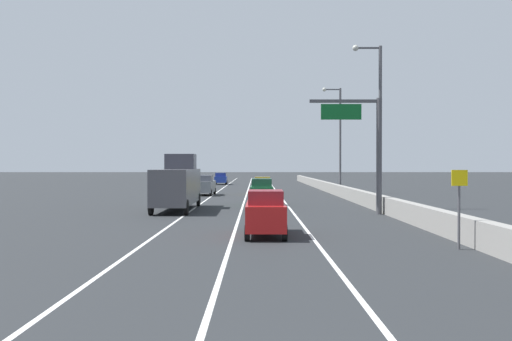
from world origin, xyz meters
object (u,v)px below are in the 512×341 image
Objects in this scene: box_truck at (178,184)px; car_green_4 at (262,192)px; car_gray_0 at (205,185)px; overhead_sign_gantry at (368,141)px; lamp_post_right_second at (378,116)px; lamp_post_right_third at (339,134)px; speed_advisory_sign at (460,203)px; car_blue_1 at (221,179)px; car_yellow_3 at (263,185)px; car_red_2 at (266,213)px.

car_green_4 is at bearing 38.42° from box_truck.
overhead_sign_gantry is at bearing -59.20° from car_gray_0.
lamp_post_right_second is 2.60× the size of car_green_4.
car_gray_0 is (-14.61, -3.84, -5.65)m from lamp_post_right_third.
speed_advisory_sign is at bearing -71.81° from car_green_4.
overhead_sign_gantry is 52.82m from car_blue_1.
overhead_sign_gantry is 1.64× the size of car_gray_0.
car_green_4 reaches higher than car_blue_1.
car_gray_0 is 18.08m from box_truck.
box_truck reaches higher than car_green_4.
lamp_post_right_second is 22.87m from car_gray_0.
speed_advisory_sign is 18.92m from lamp_post_right_second.
speed_advisory_sign is 0.74× the size of car_yellow_3.
lamp_post_right_third is at bearing 14.72° from car_gray_0.
car_green_4 is at bearing -90.92° from car_yellow_3.
lamp_post_right_third is (0.46, 20.89, 0.00)m from lamp_post_right_second.
lamp_post_right_third is 2.60× the size of car_green_4.
speed_advisory_sign is 0.68× the size of car_red_2.
car_green_4 is 7.67m from box_truck.
lamp_post_right_third reaches higher than car_gray_0.
car_red_2 is at bearing -84.32° from car_blue_1.
box_truck is at bearing -107.01° from car_yellow_3.
car_red_2 reaches higher than car_yellow_3.
lamp_post_right_third is at bearing 62.91° from car_green_4.
overhead_sign_gantry reaches higher than car_red_2.
car_gray_0 reaches higher than car_blue_1.
overhead_sign_gantry is 10.97m from car_green_4.
lamp_post_right_third is (1.56, 39.12, 4.93)m from speed_advisory_sign.
lamp_post_right_second is 21.74m from car_yellow_3.
car_gray_0 is at bearing 120.80° from overhead_sign_gantry.
lamp_post_right_second is at bearing 86.54° from speed_advisory_sign.
overhead_sign_gantry is 0.86× the size of box_truck.
speed_advisory_sign is 0.25× the size of lamp_post_right_third.
lamp_post_right_second reaches higher than overhead_sign_gantry.
lamp_post_right_third is at bearing 87.71° from speed_advisory_sign.
car_gray_0 is at bearing 129.67° from lamp_post_right_second.
speed_advisory_sign is at bearing -93.46° from lamp_post_right_second.
lamp_post_right_third is 26.86m from box_truck.
box_truck is at bearing -175.96° from lamp_post_right_second.
car_blue_1 is 61.69m from car_red_2.
car_red_2 is (-6.78, -10.30, -3.70)m from overhead_sign_gantry.
car_gray_0 is at bearing -159.31° from car_yellow_3.
car_gray_0 is 0.52× the size of box_truck.
car_red_2 is 33.73m from car_yellow_3.
overhead_sign_gantry is 12.87m from car_red_2.
car_green_4 reaches higher than car_yellow_3.
speed_advisory_sign is 0.66× the size of car_gray_0.
box_truck is (-5.97, 13.37, 0.79)m from car_red_2.
car_yellow_3 is at bearing 112.62° from lamp_post_right_second.
speed_advisory_sign is at bearing -88.21° from overhead_sign_gantry.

